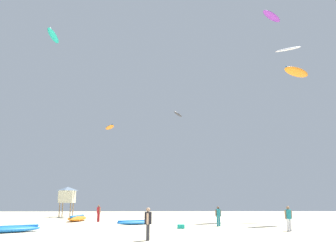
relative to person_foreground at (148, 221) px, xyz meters
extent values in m
plane|color=beige|center=(1.51, -3.69, -1.01)|extent=(120.00, 120.00, 0.00)
cylinder|color=#2D2D33|center=(-0.01, -0.10, -0.59)|extent=(0.16, 0.16, 0.86)
cylinder|color=#2D2D33|center=(0.01, 0.10, -0.59)|extent=(0.16, 0.16, 0.86)
cylinder|color=black|center=(0.00, 0.00, 0.16)|extent=(0.39, 0.39, 0.64)
cylinder|color=tan|center=(-0.02, -0.23, 0.14)|extent=(0.11, 0.11, 0.59)
cylinder|color=tan|center=(0.02, 0.23, 0.14)|extent=(0.11, 0.11, 0.59)
sphere|color=tan|center=(0.00, 0.00, 0.61)|extent=(0.23, 0.23, 0.23)
cylinder|color=teal|center=(5.63, 10.52, -0.60)|extent=(0.15, 0.15, 0.82)
cylinder|color=teal|center=(5.81, 10.57, -0.60)|extent=(0.15, 0.15, 0.82)
cylinder|color=teal|center=(5.72, 10.55, 0.11)|extent=(0.38, 0.38, 0.61)
cylinder|color=brown|center=(5.51, 10.48, 0.09)|extent=(0.11, 0.11, 0.57)
cylinder|color=brown|center=(5.93, 10.61, 0.09)|extent=(0.11, 0.11, 0.57)
sphere|color=brown|center=(5.72, 10.55, 0.54)|extent=(0.22, 0.22, 0.22)
cylinder|color=#B21E23|center=(-5.62, 17.19, -0.59)|extent=(0.16, 0.16, 0.85)
cylinder|color=#B21E23|center=(-5.76, 17.33, -0.59)|extent=(0.16, 0.16, 0.85)
cylinder|color=#B21E23|center=(-5.69, 17.26, 0.16)|extent=(0.39, 0.39, 0.64)
cylinder|color=#936B4C|center=(-5.53, 17.09, 0.13)|extent=(0.11, 0.11, 0.59)
cylinder|color=#936B4C|center=(-5.85, 17.43, 0.13)|extent=(0.11, 0.11, 0.59)
sphere|color=#936B4C|center=(-5.69, 17.26, 0.60)|extent=(0.23, 0.23, 0.23)
cylinder|color=silver|center=(9.97, 5.49, -0.58)|extent=(0.16, 0.16, 0.86)
cylinder|color=silver|center=(9.78, 5.45, -0.58)|extent=(0.16, 0.16, 0.86)
cylinder|color=teal|center=(9.87, 5.47, 0.17)|extent=(0.39, 0.39, 0.64)
cylinder|color=#936B4C|center=(10.10, 5.52, 0.14)|extent=(0.11, 0.11, 0.59)
cylinder|color=#936B4C|center=(9.65, 5.43, 0.14)|extent=(0.11, 0.11, 0.59)
sphere|color=#936B4C|center=(9.87, 5.47, 0.61)|extent=(0.23, 0.23, 0.23)
ellipsoid|color=blue|center=(-1.63, 12.90, -0.82)|extent=(3.55, 2.39, 0.39)
cylinder|color=blue|center=(-1.63, 12.90, -0.67)|extent=(2.94, 1.52, 0.15)
ellipsoid|color=blue|center=(-9.48, 5.00, -0.79)|extent=(3.82, 3.50, 0.46)
cylinder|color=blue|center=(-9.48, 5.00, -0.61)|extent=(2.94, 2.55, 0.18)
ellipsoid|color=orange|center=(-8.27, 18.92, -0.73)|extent=(1.70, 5.27, 0.62)
cylinder|color=blue|center=(-8.27, 18.92, -0.49)|extent=(0.42, 4.80, 0.23)
cylinder|color=#8C704C|center=(-11.70, 30.73, -0.06)|extent=(0.14, 0.14, 1.90)
cylinder|color=#8C704C|center=(-11.70, 29.23, -0.06)|extent=(0.14, 0.14, 1.90)
cylinder|color=#8C704C|center=(-13.20, 30.73, -0.06)|extent=(0.14, 0.14, 1.90)
cylinder|color=#8C704C|center=(-13.20, 29.23, -0.06)|extent=(0.14, 0.14, 1.90)
cube|color=beige|center=(-12.45, 29.98, 1.74)|extent=(2.00, 2.00, 1.70)
pyramid|color=slate|center=(-12.45, 29.98, 2.86)|extent=(2.30, 2.30, 0.55)
cube|color=#19B29E|center=(2.33, 8.14, -0.85)|extent=(0.56, 0.36, 0.32)
ellipsoid|color=white|center=(17.85, 22.10, 21.09)|extent=(3.42, 2.48, 0.69)
ellipsoid|color=purple|center=(16.52, 23.41, 26.79)|extent=(3.96, 3.80, 0.44)
ellipsoid|color=orange|center=(15.71, 15.18, 14.99)|extent=(4.03, 3.23, 0.87)
cylinder|color=blue|center=(15.71, 15.18, 15.18)|extent=(3.20, 2.20, 0.18)
ellipsoid|color=orange|center=(-6.91, 30.72, 12.07)|extent=(2.14, 3.45, 0.34)
cylinder|color=blue|center=(-6.91, 30.72, 12.22)|extent=(1.30, 2.90, 0.15)
ellipsoid|color=#19B29E|center=(-14.09, 23.55, 23.37)|extent=(1.60, 4.47, 0.87)
cylinder|color=white|center=(-14.09, 23.55, 23.56)|extent=(0.46, 4.04, 0.19)
ellipsoid|color=#2D2D33|center=(2.80, 18.86, 11.06)|extent=(1.54, 2.42, 0.50)
cylinder|color=white|center=(2.80, 18.86, 11.16)|extent=(0.92, 2.02, 0.10)
camera|label=1|loc=(0.56, -18.98, 1.03)|focal=35.73mm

